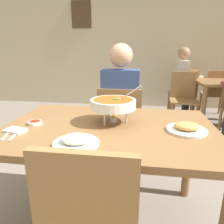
# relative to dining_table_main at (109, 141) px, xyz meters

# --- Properties ---
(ground_plane) EXTENTS (16.00, 16.00, 0.00)m
(ground_plane) POSITION_rel_dining_table_main_xyz_m (0.00, 0.00, -0.67)
(ground_plane) COLOR gray
(cafe_rear_partition) EXTENTS (10.00, 0.10, 3.00)m
(cafe_rear_partition) POSITION_rel_dining_table_main_xyz_m (0.00, 3.58, 0.83)
(cafe_rear_partition) COLOR beige
(cafe_rear_partition) RESTS_ON ground_plane
(picture_frame_hung) EXTENTS (0.44, 0.03, 0.56)m
(picture_frame_hung) POSITION_rel_dining_table_main_xyz_m (-1.16, 3.52, 1.34)
(picture_frame_hung) COLOR #4C3823
(dining_table_main) EXTENTS (1.36, 0.92, 0.77)m
(dining_table_main) POSITION_rel_dining_table_main_xyz_m (0.00, 0.00, 0.00)
(dining_table_main) COLOR brown
(dining_table_main) RESTS_ON ground_plane
(chair_diner_main) EXTENTS (0.44, 0.44, 0.90)m
(chair_diner_main) POSITION_rel_dining_table_main_xyz_m (-0.00, 0.75, -0.16)
(chair_diner_main) COLOR olive
(chair_diner_main) RESTS_ON ground_plane
(diner_main) EXTENTS (0.40, 0.45, 1.31)m
(diner_main) POSITION_rel_dining_table_main_xyz_m (0.00, 0.78, 0.08)
(diner_main) COLOR #2D2D38
(diner_main) RESTS_ON ground_plane
(curry_bowl) EXTENTS (0.33, 0.30, 0.26)m
(curry_bowl) POSITION_rel_dining_table_main_xyz_m (0.02, 0.07, 0.23)
(curry_bowl) COLOR silver
(curry_bowl) RESTS_ON dining_table_main
(rice_plate) EXTENTS (0.24, 0.24, 0.06)m
(rice_plate) POSITION_rel_dining_table_main_xyz_m (-0.12, -0.30, 0.13)
(rice_plate) COLOR white
(rice_plate) RESTS_ON dining_table_main
(appetizer_plate) EXTENTS (0.24, 0.24, 0.06)m
(appetizer_plate) POSITION_rel_dining_table_main_xyz_m (0.48, -0.02, 0.13)
(appetizer_plate) COLOR white
(appetizer_plate) RESTS_ON dining_table_main
(sauce_dish) EXTENTS (0.09, 0.09, 0.02)m
(sauce_dish) POSITION_rel_dining_table_main_xyz_m (-0.49, -0.04, 0.12)
(sauce_dish) COLOR white
(sauce_dish) RESTS_ON dining_table_main
(napkin_folded) EXTENTS (0.13, 0.10, 0.02)m
(napkin_folded) POSITION_rel_dining_table_main_xyz_m (-0.54, -0.18, 0.11)
(napkin_folded) COLOR white
(napkin_folded) RESTS_ON dining_table_main
(fork_utensil) EXTENTS (0.06, 0.17, 0.01)m
(fork_utensil) POSITION_rel_dining_table_main_xyz_m (-0.56, -0.23, 0.11)
(fork_utensil) COLOR silver
(fork_utensil) RESTS_ON dining_table_main
(spoon_utensil) EXTENTS (0.04, 0.17, 0.01)m
(spoon_utensil) POSITION_rel_dining_table_main_xyz_m (-0.51, -0.23, 0.11)
(spoon_utensil) COLOR silver
(spoon_utensil) RESTS_ON dining_table_main
(chair_bg_left) EXTENTS (0.49, 0.49, 0.90)m
(chair_bg_left) POSITION_rel_dining_table_main_xyz_m (1.08, 2.89, -0.16)
(chair_bg_left) COLOR olive
(chair_bg_left) RESTS_ON ground_plane
(chair_bg_corner) EXTENTS (0.46, 0.46, 0.90)m
(chair_bg_corner) POSITION_rel_dining_table_main_xyz_m (1.60, 2.83, -0.16)
(chair_bg_corner) COLOR olive
(chair_bg_corner) RESTS_ON ground_plane
(chair_bg_window) EXTENTS (0.46, 0.46, 0.90)m
(chair_bg_window) POSITION_rel_dining_table_main_xyz_m (0.92, 2.36, -0.16)
(chair_bg_window) COLOR olive
(chair_bg_window) RESTS_ON ground_plane
(patron_bg_left) EXTENTS (0.45, 0.40, 1.31)m
(patron_bg_left) POSITION_rel_dining_table_main_xyz_m (1.00, 2.89, 0.08)
(patron_bg_left) COLOR #2D2D38
(patron_bg_left) RESTS_ON ground_plane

